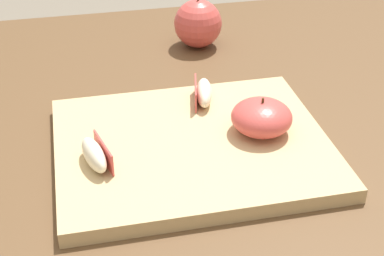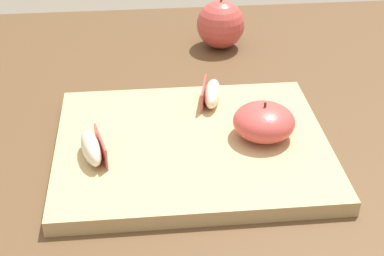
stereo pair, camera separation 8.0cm
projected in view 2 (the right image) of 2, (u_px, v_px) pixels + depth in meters
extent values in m
cube|color=brown|center=(217.00, 130.00, 0.90)|extent=(1.49, 0.96, 0.03)
cube|color=tan|center=(192.00, 147.00, 0.81)|extent=(0.37, 0.31, 0.02)
ellipsoid|color=#D14C47|center=(264.00, 122.00, 0.80)|extent=(0.09, 0.09, 0.05)
cylinder|color=#4C3319|center=(265.00, 106.00, 0.79)|extent=(0.00, 0.00, 0.01)
ellipsoid|color=#F4EACC|center=(212.00, 94.00, 0.89)|extent=(0.04, 0.08, 0.03)
cube|color=#D14C47|center=(204.00, 93.00, 0.89)|extent=(0.02, 0.07, 0.03)
ellipsoid|color=#F4EACC|center=(91.00, 148.00, 0.76)|extent=(0.04, 0.08, 0.03)
cube|color=#D14C47|center=(101.00, 146.00, 0.77)|extent=(0.02, 0.07, 0.03)
sphere|color=#D14C47|center=(221.00, 24.00, 1.09)|extent=(0.09, 0.09, 0.09)
cylinder|color=#4C3319|center=(221.00, 0.00, 1.07)|extent=(0.00, 0.00, 0.01)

